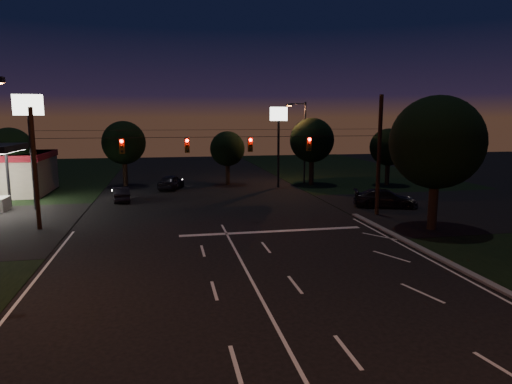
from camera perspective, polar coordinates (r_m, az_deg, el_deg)
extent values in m
plane|color=black|center=(18.53, 1.15, -14.04)|extent=(140.00, 140.00, 0.00)
cube|color=black|center=(40.96, 24.32, -1.85)|extent=(20.00, 16.00, 0.02)
cube|color=silver|center=(29.81, 2.05, -4.94)|extent=(12.00, 0.50, 0.01)
cylinder|color=black|center=(36.03, 14.82, -2.76)|extent=(0.30, 0.30, 9.00)
cylinder|color=black|center=(33.50, -25.41, -4.27)|extent=(0.28, 0.28, 8.00)
cylinder|color=black|center=(31.85, -4.65, 6.87)|extent=(24.00, 0.03, 0.03)
cylinder|color=black|center=(31.83, -4.66, 7.76)|extent=(24.00, 0.02, 0.02)
cube|color=#3F3307|center=(31.79, -16.41, 5.52)|extent=(0.32, 0.26, 1.00)
sphere|color=#FF0705|center=(31.61, -16.46, 6.10)|extent=(0.22, 0.22, 0.22)
sphere|color=black|center=(31.63, -16.44, 5.50)|extent=(0.20, 0.20, 0.20)
sphere|color=black|center=(31.65, -16.41, 4.91)|extent=(0.20, 0.20, 0.20)
cube|color=#3F3307|center=(31.70, -8.61, 5.78)|extent=(0.32, 0.26, 1.00)
sphere|color=#FF0705|center=(31.52, -8.61, 6.37)|extent=(0.22, 0.22, 0.22)
sphere|color=black|center=(31.54, -8.60, 5.77)|extent=(0.20, 0.20, 0.20)
sphere|color=black|center=(31.56, -8.58, 5.17)|extent=(0.20, 0.20, 0.20)
cube|color=#3F3307|center=(32.20, -0.73, 5.94)|extent=(0.32, 0.26, 1.00)
sphere|color=#FF0705|center=(32.03, -0.68, 6.51)|extent=(0.22, 0.22, 0.22)
sphere|color=black|center=(32.05, -0.67, 5.93)|extent=(0.20, 0.20, 0.20)
sphere|color=black|center=(32.07, -0.67, 5.34)|extent=(0.20, 0.20, 0.20)
cube|color=#3F3307|center=(33.26, 6.62, 5.99)|extent=(0.32, 0.26, 1.00)
sphere|color=#FF0705|center=(33.09, 6.71, 6.54)|extent=(0.22, 0.22, 0.22)
sphere|color=black|center=(33.11, 6.70, 5.97)|extent=(0.20, 0.20, 0.20)
sphere|color=black|center=(33.13, 6.69, 5.40)|extent=(0.20, 0.20, 0.20)
cube|color=gray|center=(41.25, -29.19, -1.36)|extent=(0.80, 2.00, 1.10)
cylinder|color=black|center=(42.87, -28.58, 1.55)|extent=(0.24, 0.24, 4.80)
cylinder|color=black|center=(40.13, -26.16, 3.22)|extent=(0.24, 0.24, 7.50)
cube|color=white|center=(39.98, -26.63, 9.71)|extent=(2.20, 0.30, 1.60)
cylinder|color=black|center=(48.20, 2.81, 4.73)|extent=(0.24, 0.24, 7.00)
cube|color=white|center=(48.05, 2.85, 9.73)|extent=(1.80, 0.30, 1.40)
cylinder|color=black|center=(51.00, 6.11, 6.06)|extent=(0.20, 0.20, 9.00)
cylinder|color=black|center=(50.68, 5.21, 10.92)|extent=(1.80, 0.12, 0.12)
cube|color=black|center=(50.43, 4.21, 10.83)|extent=(0.60, 0.35, 0.22)
cube|color=orange|center=(50.43, 4.21, 10.69)|extent=(0.45, 0.25, 0.04)
cylinder|color=black|center=(32.11, 21.28, -0.91)|extent=(0.60, 0.60, 4.00)
sphere|color=black|center=(31.71, 21.68, 5.80)|extent=(6.00, 6.00, 6.00)
sphere|color=black|center=(32.42, 22.12, 5.51)|extent=(4.50, 4.50, 4.50)
sphere|color=black|center=(31.65, 20.45, 5.62)|extent=(4.20, 4.20, 4.20)
cylinder|color=black|center=(49.11, -28.13, 1.38)|extent=(0.49, 0.49, 3.00)
sphere|color=black|center=(48.85, -28.38, 4.65)|extent=(4.20, 4.20, 4.20)
sphere|color=black|center=(49.04, -27.79, 4.56)|extent=(3.15, 3.15, 3.15)
sphere|color=black|center=(49.19, -28.77, 4.53)|extent=(2.94, 2.94, 2.94)
cylinder|color=black|center=(51.11, -16.05, 2.53)|extent=(0.52, 0.52, 3.25)
sphere|color=black|center=(50.86, -16.20, 5.94)|extent=(4.60, 4.60, 4.60)
sphere|color=black|center=(51.18, -15.65, 5.83)|extent=(3.45, 3.45, 3.45)
sphere|color=black|center=(51.14, -16.69, 5.82)|extent=(3.22, 3.22, 3.22)
cylinder|color=black|center=(50.41, -3.57, 2.49)|extent=(0.47, 0.47, 2.75)
sphere|color=black|center=(50.17, -3.60, 5.43)|extent=(3.80, 3.80, 3.80)
sphere|color=black|center=(50.51, -3.21, 5.33)|extent=(2.85, 2.85, 2.85)
sphere|color=black|center=(50.31, -4.05, 5.34)|extent=(2.66, 2.66, 2.66)
cylinder|color=black|center=(50.44, 6.94, 2.82)|extent=(0.53, 0.53, 3.40)
sphere|color=black|center=(50.18, 7.01, 6.45)|extent=(4.80, 4.80, 4.80)
sphere|color=black|center=(50.68, 7.40, 6.30)|extent=(3.60, 3.60, 3.60)
sphere|color=black|center=(50.27, 6.40, 6.34)|extent=(3.36, 3.36, 3.36)
cylinder|color=black|center=(51.72, 16.09, 2.40)|extent=(0.48, 0.48, 2.90)
sphere|color=black|center=(51.48, 16.23, 5.42)|extent=(4.00, 4.00, 4.00)
sphere|color=black|center=(51.94, 16.46, 5.30)|extent=(3.00, 3.00, 3.00)
sphere|color=black|center=(51.48, 15.72, 5.34)|extent=(2.80, 2.80, 2.80)
imported|color=black|center=(47.88, -10.57, 1.24)|extent=(3.10, 4.76, 1.51)
imported|color=black|center=(42.10, -16.54, -0.25)|extent=(1.91, 4.01, 1.27)
imported|color=black|center=(39.00, 15.88, -0.78)|extent=(5.55, 3.61, 1.49)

